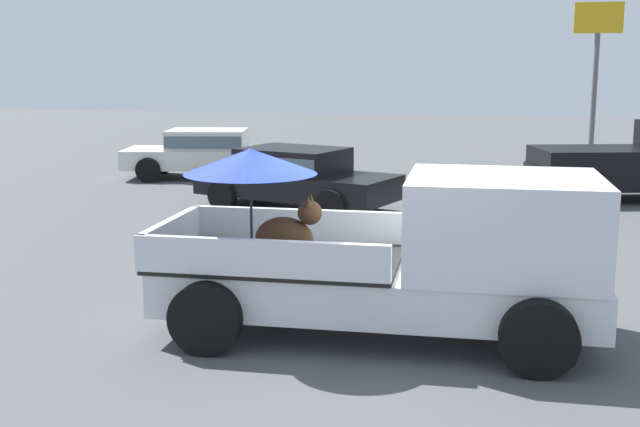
{
  "coord_description": "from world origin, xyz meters",
  "views": [
    {
      "loc": [
        1.58,
        -8.84,
        3.12
      ],
      "look_at": [
        -1.08,
        1.55,
        1.1
      ],
      "focal_mm": 44.97,
      "sensor_mm": 36.0,
      "label": 1
    }
  ],
  "objects_px": {
    "parked_sedan_near": "(296,175)",
    "parked_sedan_far": "(206,151)",
    "pickup_truck_main": "(412,254)",
    "motel_sign": "(597,52)"
  },
  "relations": [
    {
      "from": "parked_sedan_near",
      "to": "parked_sedan_far",
      "type": "relative_size",
      "value": 1.01
    },
    {
      "from": "pickup_truck_main",
      "to": "motel_sign",
      "type": "xyz_separation_m",
      "value": [
        3.16,
        16.79,
        2.47
      ]
    },
    {
      "from": "parked_sedan_near",
      "to": "parked_sedan_far",
      "type": "distance_m",
      "value": 5.49
    },
    {
      "from": "motel_sign",
      "to": "pickup_truck_main",
      "type": "bearing_deg",
      "value": -100.65
    },
    {
      "from": "pickup_truck_main",
      "to": "parked_sedan_near",
      "type": "xyz_separation_m",
      "value": [
        -3.55,
        7.57,
        -0.24
      ]
    },
    {
      "from": "parked_sedan_near",
      "to": "parked_sedan_far",
      "type": "bearing_deg",
      "value": 149.06
    },
    {
      "from": "pickup_truck_main",
      "to": "parked_sedan_far",
      "type": "bearing_deg",
      "value": 118.51
    },
    {
      "from": "parked_sedan_far",
      "to": "parked_sedan_near",
      "type": "bearing_deg",
      "value": 119.94
    },
    {
      "from": "parked_sedan_far",
      "to": "motel_sign",
      "type": "height_order",
      "value": "motel_sign"
    },
    {
      "from": "motel_sign",
      "to": "parked_sedan_far",
      "type": "bearing_deg",
      "value": -153.59
    }
  ]
}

